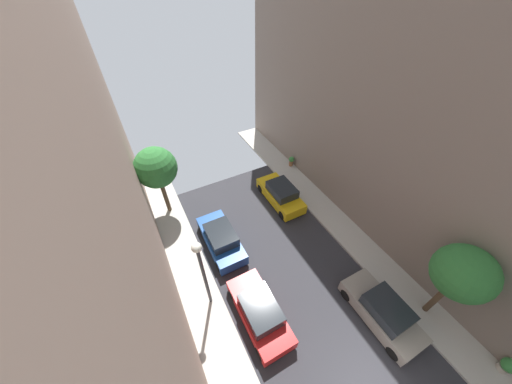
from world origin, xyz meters
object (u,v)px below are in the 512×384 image
object	(u,v)px
parked_car_right_2	(383,311)
potted_plant_0	(509,366)
street_tree_1	(463,273)
lamp_post	(202,267)
street_tree_0	(156,168)
parked_car_left_2	(260,312)
potted_plant_1	(291,161)
parked_car_right_3	(281,194)
parked_car_left_3	(221,239)

from	to	relation	value
parked_car_right_2	potted_plant_0	bearing A→B (deg)	-53.75
parked_car_right_2	street_tree_1	size ratio (longest dim) A/B	0.86
parked_car_right_2	lamp_post	size ratio (longest dim) A/B	0.82
parked_car_right_2	street_tree_0	distance (m)	14.87
parked_car_left_2	street_tree_0	distance (m)	10.32
parked_car_right_2	potted_plant_1	xyz separation A→B (m)	(3.03, 12.69, -0.08)
parked_car_left_2	street_tree_1	bearing A→B (deg)	-25.40
parked_car_right_3	street_tree_0	xyz separation A→B (m)	(-7.56, 2.86, 3.20)
parked_car_right_2	street_tree_0	size ratio (longest dim) A/B	0.82
parked_car_left_3	potted_plant_1	world-z (taller)	parked_car_left_3
parked_car_left_2	parked_car_right_3	xyz separation A→B (m)	(5.40, 6.70, 0.00)
potted_plant_1	parked_car_right_2	bearing A→B (deg)	-103.44
parked_car_left_2	potted_plant_1	bearing A→B (deg)	49.45
parked_car_right_2	street_tree_1	bearing A→B (deg)	-19.97
parked_car_left_3	parked_car_right_2	distance (m)	9.53
street_tree_0	potted_plant_1	bearing A→B (deg)	1.55
parked_car_left_3	street_tree_1	xyz separation A→B (m)	(7.80, -8.72, 3.05)
parked_car_left_3	parked_car_right_2	world-z (taller)	same
parked_car_left_3	lamp_post	xyz separation A→B (m)	(-1.90, -3.08, 2.82)
parked_car_left_3	potted_plant_0	size ratio (longest dim) A/B	4.94
street_tree_0	potted_plant_0	xyz separation A→B (m)	(10.65, -16.62, -3.32)
parked_car_left_2	parked_car_right_2	world-z (taller)	same
parked_car_right_3	potted_plant_0	size ratio (longest dim) A/B	4.94
parked_car_left_3	parked_car_right_2	xyz separation A→B (m)	(5.40, -7.85, 0.00)
parked_car_right_2	lamp_post	distance (m)	9.16
street_tree_1	parked_car_right_2	bearing A→B (deg)	160.03
parked_car_right_2	potted_plant_1	bearing A→B (deg)	76.56
parked_car_left_3	street_tree_1	bearing A→B (deg)	-48.18
street_tree_0	potted_plant_1	xyz separation A→B (m)	(10.59, 0.29, -3.29)
street_tree_0	lamp_post	bearing A→B (deg)	-88.06
potted_plant_0	street_tree_0	bearing A→B (deg)	122.66
potted_plant_1	street_tree_0	bearing A→B (deg)	-178.45
street_tree_1	lamp_post	world-z (taller)	lamp_post
street_tree_0	lamp_post	size ratio (longest dim) A/B	1.00
parked_car_right_2	street_tree_0	bearing A→B (deg)	121.37
parked_car_right_2	street_tree_1	world-z (taller)	street_tree_1
street_tree_1	potted_plant_1	distance (m)	13.93
parked_car_right_3	street_tree_1	world-z (taller)	street_tree_1
parked_car_left_2	potted_plant_0	world-z (taller)	parked_car_left_2
potted_plant_1	lamp_post	size ratio (longest dim) A/B	0.17
potted_plant_0	lamp_post	world-z (taller)	lamp_post
lamp_post	parked_car_right_2	bearing A→B (deg)	-33.15
parked_car_left_3	street_tree_0	xyz separation A→B (m)	(-2.16, 4.55, 3.20)
parked_car_left_3	potted_plant_1	distance (m)	9.72
street_tree_0	potted_plant_1	world-z (taller)	street_tree_0
street_tree_1	potted_plant_0	size ratio (longest dim) A/B	5.77
potted_plant_1	lamp_post	distance (m)	13.34
parked_car_right_2	potted_plant_0	size ratio (longest dim) A/B	4.94
lamp_post	parked_car_left_3	bearing A→B (deg)	58.33
potted_plant_1	parked_car_left_2	bearing A→B (deg)	-130.55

